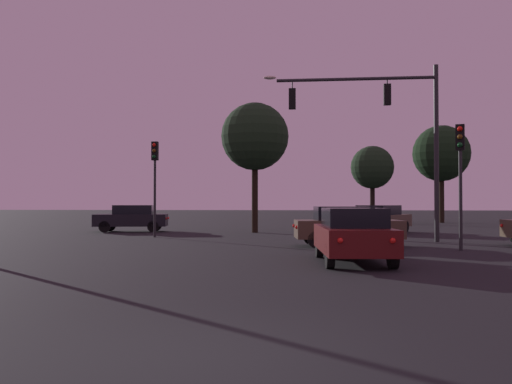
{
  "coord_description": "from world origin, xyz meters",
  "views": [
    {
      "loc": [
        1.0,
        -5.52,
        1.67
      ],
      "look_at": [
        -1.17,
        19.33,
        2.17
      ],
      "focal_mm": 36.86,
      "sensor_mm": 36.0,
      "label": 1
    }
  ],
  "objects_px": {
    "car_far_lane": "(132,218)",
    "car_parked_lot": "(380,218)",
    "car_nearside_lane": "(353,234)",
    "tree_behind_sign": "(441,154)",
    "tree_center_horizon": "(255,137)",
    "traffic_light_corner_right": "(460,161)",
    "traffic_signal_mast_arm": "(386,119)",
    "tree_left_far": "(372,168)",
    "car_crossing_left": "(347,226)",
    "traffic_light_corner_left": "(155,170)"
  },
  "relations": [
    {
      "from": "car_far_lane",
      "to": "car_parked_lot",
      "type": "height_order",
      "value": "same"
    },
    {
      "from": "car_nearside_lane",
      "to": "tree_behind_sign",
      "type": "height_order",
      "value": "tree_behind_sign"
    },
    {
      "from": "car_parked_lot",
      "to": "tree_center_horizon",
      "type": "relative_size",
      "value": 0.65
    },
    {
      "from": "tree_behind_sign",
      "to": "tree_center_horizon",
      "type": "distance_m",
      "value": 20.96
    },
    {
      "from": "traffic_light_corner_right",
      "to": "car_far_lane",
      "type": "distance_m",
      "value": 18.68
    },
    {
      "from": "traffic_signal_mast_arm",
      "to": "car_nearside_lane",
      "type": "bearing_deg",
      "value": -105.22
    },
    {
      "from": "tree_left_far",
      "to": "car_parked_lot",
      "type": "bearing_deg",
      "value": -95.93
    },
    {
      "from": "traffic_signal_mast_arm",
      "to": "car_far_lane",
      "type": "xyz_separation_m",
      "value": [
        -13.34,
        6.56,
        -4.46
      ]
    },
    {
      "from": "car_crossing_left",
      "to": "car_far_lane",
      "type": "bearing_deg",
      "value": 141.21
    },
    {
      "from": "car_nearside_lane",
      "to": "tree_behind_sign",
      "type": "distance_m",
      "value": 31.85
    },
    {
      "from": "car_nearside_lane",
      "to": "tree_behind_sign",
      "type": "relative_size",
      "value": 0.53
    },
    {
      "from": "car_crossing_left",
      "to": "traffic_light_corner_right",
      "type": "bearing_deg",
      "value": -19.55
    },
    {
      "from": "traffic_light_corner_right",
      "to": "car_parked_lot",
      "type": "bearing_deg",
      "value": 96.81
    },
    {
      "from": "car_parked_lot",
      "to": "tree_left_far",
      "type": "relative_size",
      "value": 0.75
    },
    {
      "from": "traffic_signal_mast_arm",
      "to": "traffic_light_corner_left",
      "type": "bearing_deg",
      "value": 169.73
    },
    {
      "from": "tree_left_far",
      "to": "tree_center_horizon",
      "type": "xyz_separation_m",
      "value": [
        -8.33,
        -14.29,
        0.81
      ]
    },
    {
      "from": "tree_left_far",
      "to": "car_crossing_left",
      "type": "bearing_deg",
      "value": -99.85
    },
    {
      "from": "traffic_light_corner_right",
      "to": "car_far_lane",
      "type": "xyz_separation_m",
      "value": [
        -15.25,
        10.54,
        -2.32
      ]
    },
    {
      "from": "traffic_signal_mast_arm",
      "to": "traffic_light_corner_left",
      "type": "xyz_separation_m",
      "value": [
        -10.69,
        1.94,
        -2.0
      ]
    },
    {
      "from": "traffic_signal_mast_arm",
      "to": "car_far_lane",
      "type": "bearing_deg",
      "value": 153.82
    },
    {
      "from": "traffic_light_corner_right",
      "to": "tree_behind_sign",
      "type": "height_order",
      "value": "tree_behind_sign"
    },
    {
      "from": "traffic_light_corner_right",
      "to": "car_nearside_lane",
      "type": "bearing_deg",
      "value": -135.01
    },
    {
      "from": "car_parked_lot",
      "to": "tree_left_far",
      "type": "xyz_separation_m",
      "value": [
        1.46,
        14.02,
        3.71
      ]
    },
    {
      "from": "traffic_signal_mast_arm",
      "to": "car_crossing_left",
      "type": "distance_m",
      "value": 5.52
    },
    {
      "from": "traffic_light_corner_right",
      "to": "car_crossing_left",
      "type": "bearing_deg",
      "value": 160.45
    },
    {
      "from": "traffic_light_corner_right",
      "to": "car_parked_lot",
      "type": "height_order",
      "value": "traffic_light_corner_right"
    },
    {
      "from": "car_far_lane",
      "to": "tree_left_far",
      "type": "xyz_separation_m",
      "value": [
        15.45,
        13.95,
        3.72
      ]
    },
    {
      "from": "traffic_light_corner_left",
      "to": "car_crossing_left",
      "type": "xyz_separation_m",
      "value": [
        8.78,
        -4.57,
        -2.46
      ]
    },
    {
      "from": "traffic_light_corner_left",
      "to": "tree_behind_sign",
      "type": "bearing_deg",
      "value": 46.74
    },
    {
      "from": "tree_behind_sign",
      "to": "traffic_signal_mast_arm",
      "type": "bearing_deg",
      "value": -110.03
    },
    {
      "from": "tree_behind_sign",
      "to": "traffic_light_corner_right",
      "type": "bearing_deg",
      "value": -103.15
    },
    {
      "from": "tree_center_horizon",
      "to": "tree_left_far",
      "type": "bearing_deg",
      "value": 59.75
    },
    {
      "from": "tree_behind_sign",
      "to": "tree_center_horizon",
      "type": "xyz_separation_m",
      "value": [
        -14.13,
        -15.48,
        -0.4
      ]
    },
    {
      "from": "tree_behind_sign",
      "to": "tree_left_far",
      "type": "bearing_deg",
      "value": -168.34
    },
    {
      "from": "traffic_signal_mast_arm",
      "to": "car_crossing_left",
      "type": "height_order",
      "value": "traffic_signal_mast_arm"
    },
    {
      "from": "car_crossing_left",
      "to": "tree_left_far",
      "type": "bearing_deg",
      "value": 80.15
    },
    {
      "from": "car_nearside_lane",
      "to": "car_parked_lot",
      "type": "xyz_separation_m",
      "value": [
        2.86,
        14.58,
        0.0
      ]
    },
    {
      "from": "traffic_light_corner_right",
      "to": "car_far_lane",
      "type": "relative_size",
      "value": 1.02
    },
    {
      "from": "car_nearside_lane",
      "to": "car_crossing_left",
      "type": "height_order",
      "value": "same"
    },
    {
      "from": "traffic_light_corner_left",
      "to": "car_nearside_lane",
      "type": "relative_size",
      "value": 1.09
    },
    {
      "from": "car_parked_lot",
      "to": "traffic_signal_mast_arm",
      "type": "bearing_deg",
      "value": -95.8
    },
    {
      "from": "car_nearside_lane",
      "to": "car_far_lane",
      "type": "height_order",
      "value": "same"
    },
    {
      "from": "car_nearside_lane",
      "to": "tree_center_horizon",
      "type": "bearing_deg",
      "value": 105.65
    },
    {
      "from": "car_crossing_left",
      "to": "tree_behind_sign",
      "type": "bearing_deg",
      "value": 68.04
    },
    {
      "from": "traffic_signal_mast_arm",
      "to": "car_parked_lot",
      "type": "distance_m",
      "value": 7.9
    },
    {
      "from": "traffic_light_corner_left",
      "to": "car_far_lane",
      "type": "relative_size",
      "value": 1.07
    },
    {
      "from": "car_nearside_lane",
      "to": "car_parked_lot",
      "type": "bearing_deg",
      "value": 78.89
    },
    {
      "from": "traffic_light_corner_left",
      "to": "tree_left_far",
      "type": "xyz_separation_m",
      "value": [
        12.8,
        18.57,
        1.25
      ]
    },
    {
      "from": "tree_center_horizon",
      "to": "car_nearside_lane",
      "type": "bearing_deg",
      "value": -74.35
    },
    {
      "from": "traffic_light_corner_left",
      "to": "traffic_light_corner_right",
      "type": "bearing_deg",
      "value": -25.18
    }
  ]
}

